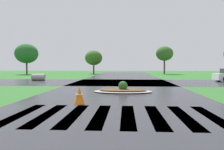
{
  "coord_description": "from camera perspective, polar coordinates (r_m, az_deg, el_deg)",
  "views": [
    {
      "loc": [
        0.37,
        -2.06,
        1.67
      ],
      "look_at": [
        -0.35,
        9.59,
        1.14
      ],
      "focal_mm": 35.61,
      "sensor_mm": 36.0,
      "label": 1
    }
  ],
  "objects": [
    {
      "name": "asphalt_roadway",
      "position": [
        12.18,
        1.75,
        -5.24
      ],
      "size": [
        9.13,
        80.0,
        0.01
      ],
      "primitive_type": "cube",
      "color": "#2B2B30",
      "rests_on": "ground"
    },
    {
      "name": "crosswalk_stripes",
      "position": [
        7.43,
        0.57,
        -10.33
      ],
      "size": [
        6.75,
        3.5,
        0.01
      ],
      "color": "white",
      "rests_on": "ground"
    },
    {
      "name": "traffic_cone",
      "position": [
        9.63,
        -8.4,
        -5.21
      ],
      "size": [
        0.47,
        0.47,
        0.74
      ],
      "color": "orange",
      "rests_on": "ground"
    },
    {
      "name": "drainage_pipe_stack",
      "position": [
        24.96,
        -18.37,
        -0.53
      ],
      "size": [
        1.42,
        0.88,
        0.72
      ],
      "color": "#9E9B93",
      "rests_on": "ground"
    },
    {
      "name": "background_treeline",
      "position": [
        39.52,
        1.37,
        5.31
      ],
      "size": [
        40.2,
        5.81,
        5.37
      ],
      "color": "#4C3823",
      "rests_on": "ground"
    },
    {
      "name": "median_island",
      "position": [
        13.59,
        2.83,
        -3.89
      ],
      "size": [
        3.54,
        1.92,
        0.68
      ],
      "color": "#9E9B93",
      "rests_on": "ground"
    },
    {
      "name": "asphalt_cross_road",
      "position": [
        21.26,
        2.52,
        -1.88
      ],
      "size": [
        90.0,
        8.21,
        0.01
      ],
      "primitive_type": "cube",
      "color": "#2B2B30",
      "rests_on": "ground"
    }
  ]
}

